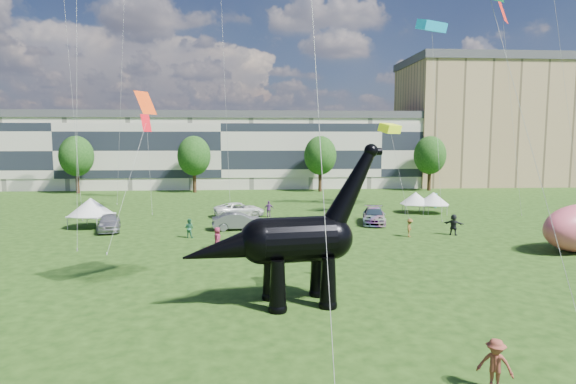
{
  "coord_description": "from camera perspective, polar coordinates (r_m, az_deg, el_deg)",
  "views": [
    {
      "loc": [
        -2.58,
        -23.54,
        8.54
      ],
      "look_at": [
        -0.35,
        8.0,
        5.0
      ],
      "focal_mm": 30.0,
      "sensor_mm": 36.0,
      "label": 1
    }
  ],
  "objects": [
    {
      "name": "gazebo_far",
      "position": [
        57.09,
        14.87,
        -0.72
      ],
      "size": [
        4.01,
        4.01,
        2.4
      ],
      "rotation": [
        0.0,
        0.0,
        -0.18
      ],
      "color": "silver",
      "rests_on": "ground"
    },
    {
      "name": "car_dark",
      "position": [
        49.07,
        10.16,
        -2.79
      ],
      "size": [
        3.36,
        5.83,
        1.59
      ],
      "primitive_type": "imported",
      "rotation": [
        0.0,
        0.0,
        -0.22
      ],
      "color": "#595960",
      "rests_on": "ground"
    },
    {
      "name": "gazebo_near",
      "position": [
        57.22,
        16.84,
        -0.74
      ],
      "size": [
        4.06,
        4.06,
        2.44
      ],
      "rotation": [
        0.0,
        0.0,
        -0.18
      ],
      "color": "silver",
      "rests_on": "ground"
    },
    {
      "name": "car_white",
      "position": [
        52.92,
        -5.8,
        -2.09
      ],
      "size": [
        5.93,
        3.66,
        1.53
      ],
      "primitive_type": "imported",
      "rotation": [
        0.0,
        0.0,
        1.79
      ],
      "color": "white",
      "rests_on": "ground"
    },
    {
      "name": "gazebo_left",
      "position": [
        49.75,
        -22.31,
        -1.61
      ],
      "size": [
        5.07,
        5.07,
        2.89
      ],
      "rotation": [
        0.0,
        0.0,
        -0.26
      ],
      "color": "silver",
      "rests_on": "ground"
    },
    {
      "name": "tree_mid_left",
      "position": [
        77.16,
        -11.09,
        4.6
      ],
      "size": [
        5.2,
        5.2,
        9.44
      ],
      "color": "#382314",
      "rests_on": "ground"
    },
    {
      "name": "tree_mid_right",
      "position": [
        77.3,
        3.84,
        4.71
      ],
      "size": [
        5.2,
        5.2,
        9.44
      ],
      "color": "#382314",
      "rests_on": "ground"
    },
    {
      "name": "ground",
      "position": [
        25.18,
        2.14,
        -13.45
      ],
      "size": [
        220.0,
        220.0,
        0.0
      ],
      "primitive_type": "plane",
      "color": "#16330C",
      "rests_on": "ground"
    },
    {
      "name": "dinosaur_sculpture",
      "position": [
        24.68,
        0.24,
        -6.01
      ],
      "size": [
        10.55,
        3.46,
        8.58
      ],
      "rotation": [
        0.0,
        0.0,
        0.15
      ],
      "color": "black",
      "rests_on": "ground"
    },
    {
      "name": "tree_far_left",
      "position": [
        81.34,
        -23.81,
        4.26
      ],
      "size": [
        5.2,
        5.2,
        9.44
      ],
      "color": "#382314",
      "rests_on": "ground"
    },
    {
      "name": "apartment_block",
      "position": [
        98.28,
        21.83,
        7.37
      ],
      "size": [
        28.0,
        18.0,
        22.0
      ],
      "primitive_type": "cube",
      "color": "tan",
      "rests_on": "ground"
    },
    {
      "name": "car_grey",
      "position": [
        45.43,
        -5.89,
        -3.45
      ],
      "size": [
        5.07,
        2.31,
        1.61
      ],
      "primitive_type": "imported",
      "rotation": [
        0.0,
        0.0,
        1.7
      ],
      "color": "slate",
      "rests_on": "ground"
    },
    {
      "name": "visitors",
      "position": [
        38.23,
        4.39,
        -5.18
      ],
      "size": [
        43.09,
        43.12,
        1.89
      ],
      "color": "maroon",
      "rests_on": "ground"
    },
    {
      "name": "tree_far_right",
      "position": [
        81.74,
        16.48,
        4.55
      ],
      "size": [
        5.2,
        5.2,
        9.44
      ],
      "color": "#382314",
      "rests_on": "ground"
    },
    {
      "name": "car_silver",
      "position": [
        47.43,
        -20.43,
        -3.4
      ],
      "size": [
        2.96,
        5.07,
        1.62
      ],
      "primitive_type": "imported",
      "rotation": [
        0.0,
        0.0,
        0.23
      ],
      "color": "#A5A5AA",
      "rests_on": "ground"
    },
    {
      "name": "terrace_row",
      "position": [
        85.75,
        -7.68,
        4.63
      ],
      "size": [
        78.0,
        11.0,
        12.0
      ],
      "primitive_type": "cube",
      "color": "beige",
      "rests_on": "ground"
    }
  ]
}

